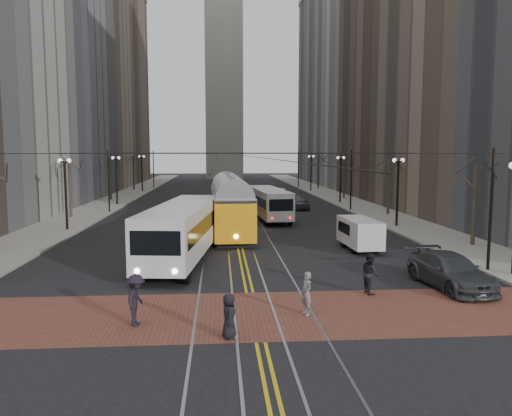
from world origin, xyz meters
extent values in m
plane|color=black|center=(0.00, 0.00, 0.00)|extent=(260.00, 260.00, 0.00)
cube|color=gray|center=(-15.00, 45.00, 0.07)|extent=(5.00, 140.00, 0.15)
cube|color=gray|center=(15.00, 45.00, 0.07)|extent=(5.00, 140.00, 0.15)
cube|color=brown|center=(0.00, -4.00, 0.01)|extent=(25.00, 6.00, 0.01)
cube|color=gray|center=(0.00, 45.00, 0.00)|extent=(4.80, 130.00, 0.02)
cube|color=gold|center=(0.00, 45.00, 0.01)|extent=(0.42, 130.00, 0.01)
cube|color=slate|center=(-25.50, 46.00, 17.00)|extent=(16.00, 20.00, 34.00)
cube|color=gray|center=(-27.50, 66.00, 26.00)|extent=(20.00, 20.00, 52.00)
cube|color=brown|center=(-25.50, 86.00, 20.00)|extent=(16.00, 20.00, 40.00)
cube|color=brown|center=(25.50, 46.00, 17.00)|extent=(16.00, 20.00, 34.00)
cube|color=#9B9A92|center=(27.50, 66.00, 26.00)|extent=(20.00, 20.00, 52.00)
cube|color=slate|center=(25.50, 86.00, 20.00)|extent=(16.00, 20.00, 40.00)
cube|color=#B2AFA5|center=(0.00, 102.00, 28.00)|extent=(9.00, 9.00, 56.00)
cylinder|color=black|center=(-13.70, 18.00, 2.80)|extent=(0.20, 0.20, 5.60)
cylinder|color=black|center=(-13.70, 38.00, 2.80)|extent=(0.20, 0.20, 5.60)
cylinder|color=black|center=(-13.70, 58.00, 2.80)|extent=(0.20, 0.20, 5.60)
cylinder|color=black|center=(13.70, 18.00, 2.80)|extent=(0.20, 0.20, 5.60)
cylinder|color=black|center=(13.70, 38.00, 2.80)|extent=(0.20, 0.20, 5.60)
cylinder|color=black|center=(13.70, 58.00, 2.80)|extent=(0.20, 0.20, 5.60)
cylinder|color=#382D23|center=(-15.70, 26.00, 2.80)|extent=(0.28, 0.28, 5.60)
cylinder|color=#382D23|center=(-15.70, 44.00, 2.80)|extent=(0.28, 0.28, 5.60)
cylinder|color=#382D23|center=(-15.70, 62.00, 2.80)|extent=(0.28, 0.28, 5.60)
cylinder|color=#382D23|center=(15.70, 9.00, 2.80)|extent=(0.28, 0.28, 5.60)
cylinder|color=#382D23|center=(15.70, 26.00, 2.80)|extent=(0.28, 0.28, 5.60)
cylinder|color=#382D23|center=(15.70, 44.00, 2.80)|extent=(0.28, 0.28, 5.60)
cylinder|color=#382D23|center=(15.70, 62.00, 2.80)|extent=(0.28, 0.28, 5.60)
cylinder|color=black|center=(-1.50, 45.00, 6.00)|extent=(0.03, 120.00, 0.03)
cylinder|color=black|center=(1.50, 45.00, 6.00)|extent=(0.03, 120.00, 0.03)
cylinder|color=black|center=(-12.90, 30.00, 3.30)|extent=(0.16, 0.16, 6.60)
cylinder|color=black|center=(-12.90, 66.00, 3.30)|extent=(0.16, 0.16, 6.60)
cylinder|color=black|center=(12.90, 2.00, 3.30)|extent=(0.16, 0.16, 6.60)
cylinder|color=black|center=(12.90, 30.00, 3.30)|extent=(0.16, 0.16, 6.60)
cylinder|color=black|center=(12.90, 66.00, 3.30)|extent=(0.16, 0.16, 6.60)
cube|color=silver|center=(-3.50, 6.34, 1.65)|extent=(4.35, 13.46, 3.31)
cube|color=orange|center=(-0.50, 16.48, 1.76)|extent=(3.20, 15.01, 3.52)
cube|color=#BBBBBB|center=(3.34, 23.92, 1.45)|extent=(3.41, 11.30, 2.90)
cube|color=silver|center=(7.76, 8.47, 1.02)|extent=(1.98, 4.70, 2.05)
imported|color=#44484D|center=(7.79, 32.24, 0.74)|extent=(2.12, 4.50, 1.49)
imported|color=#B9BAC2|center=(6.22, 40.77, 0.86)|extent=(2.29, 5.38, 1.72)
imported|color=#3C4043|center=(9.50, -0.74, 0.79)|extent=(2.82, 5.67, 1.58)
imported|color=black|center=(-1.05, -6.50, 0.79)|extent=(0.53, 0.78, 1.56)
imported|color=gray|center=(2.03, -4.23, 0.86)|extent=(0.56, 0.71, 1.70)
imported|color=black|center=(5.41, -1.50, 0.94)|extent=(0.80, 0.98, 1.85)
imported|color=black|center=(-4.44, -4.98, 0.97)|extent=(0.87, 1.32, 1.91)
camera|label=1|loc=(-1.34, -23.06, 6.36)|focal=35.00mm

